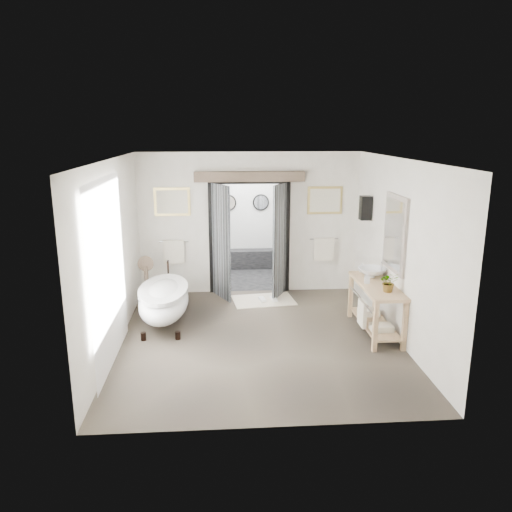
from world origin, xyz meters
name	(u,v)px	position (x,y,z in m)	size (l,w,h in m)	color
ground_plane	(259,339)	(0.00, 0.00, 0.00)	(5.00, 5.00, 0.00)	brown
room_shell	(257,229)	(-0.04, -0.13, 1.86)	(4.52, 5.02, 2.91)	silver
shower_room	(246,235)	(0.00, 3.99, 0.91)	(2.22, 2.01, 2.51)	black
back_wall_dressing	(250,220)	(0.00, 2.32, 1.56)	(3.82, 0.77, 2.52)	black
clawfoot_tub	(164,300)	(-1.60, 0.75, 0.45)	(0.84, 1.89, 0.92)	black
vanity	(375,304)	(1.95, 0.13, 0.51)	(0.57, 1.60, 0.85)	tan
pedestal_mirror	(147,285)	(-2.02, 1.64, 0.44)	(0.30, 0.20, 1.02)	brown
rug	(264,300)	(0.24, 1.86, 0.01)	(1.20, 0.80, 0.01)	beige
slippers	(268,299)	(0.33, 1.84, 0.04)	(0.37, 0.26, 0.05)	silver
basin	(372,273)	(2.01, 0.54, 0.93)	(0.49, 0.49, 0.17)	white
plant	(389,282)	(2.03, -0.26, 1.01)	(0.29, 0.25, 0.32)	gray
soap_bottle_a	(367,278)	(1.82, 0.20, 0.95)	(0.09, 0.09, 0.19)	gray
soap_bottle_b	(362,268)	(1.92, 0.86, 0.93)	(0.13, 0.13, 0.17)	gray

